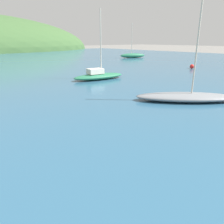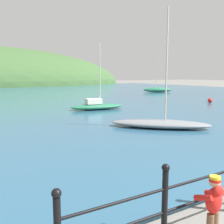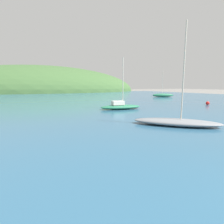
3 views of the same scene
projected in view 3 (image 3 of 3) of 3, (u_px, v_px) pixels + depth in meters
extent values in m
cube|color=#2D5B7A|center=(59.00, 99.00, 30.02)|extent=(80.00, 60.00, 0.10)
ellipsoid|color=#3D6033|center=(43.00, 92.00, 63.63)|extent=(71.64, 39.40, 18.68)
ellipsoid|color=#287551|center=(163.00, 95.00, 33.21)|extent=(4.02, 2.62, 0.67)
cylinder|color=beige|center=(162.00, 82.00, 32.84)|extent=(0.07, 0.07, 4.33)
ellipsoid|color=#287551|center=(121.00, 107.00, 15.89)|extent=(3.93, 1.73, 0.40)
cube|color=silver|center=(118.00, 103.00, 15.75)|extent=(1.14, 0.83, 0.36)
cylinder|color=beige|center=(123.00, 82.00, 15.61)|extent=(0.07, 0.07, 4.18)
ellipsoid|color=gray|center=(176.00, 122.00, 9.34)|extent=(4.20, 4.01, 0.36)
cylinder|color=beige|center=(184.00, 71.00, 8.88)|extent=(0.07, 0.07, 4.95)
sphere|color=red|center=(208.00, 103.00, 19.41)|extent=(0.40, 0.40, 0.40)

